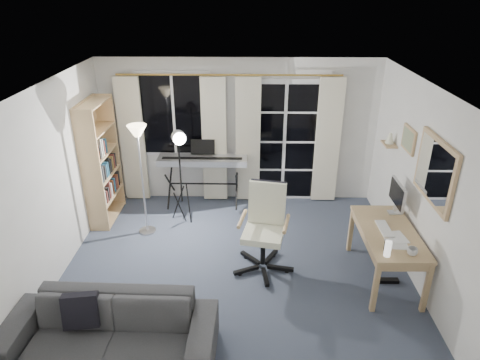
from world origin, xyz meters
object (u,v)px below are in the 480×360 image
object	(u,v)px
studio_light	(179,149)
desk	(388,237)
keyboard_piano	(203,161)
mug	(412,251)
bookshelf	(99,166)
torchiere_lamp	(139,148)
office_chair	(265,219)
sofa	(108,324)
monitor	(397,195)

from	to	relation	value
studio_light	desk	distance (m)	3.11
keyboard_piano	mug	size ratio (longest dim) A/B	12.70
bookshelf	torchiere_lamp	bearing A→B (deg)	-28.44
torchiere_lamp	office_chair	size ratio (longest dim) A/B	1.46
mug	sofa	xyz separation A→B (m)	(-3.19, -0.82, -0.34)
bookshelf	mug	xyz separation A→B (m)	(4.10, -1.97, -0.15)
desk	sofa	world-z (taller)	sofa
desk	mug	distance (m)	0.53
bookshelf	keyboard_piano	world-z (taller)	bookshelf
torchiere_lamp	bookshelf	bearing A→B (deg)	150.61
monitor	sofa	world-z (taller)	monitor
bookshelf	desk	world-z (taller)	bookshelf
studio_light	monitor	size ratio (longest dim) A/B	3.08
torchiere_lamp	desk	xyz separation A→B (m)	(3.24, -1.04, -0.75)
keyboard_piano	monitor	xyz separation A→B (m)	(2.66, -1.48, 0.16)
bookshelf	studio_light	size ratio (longest dim) A/B	1.23
studio_light	mug	xyz separation A→B (m)	(2.83, -1.84, -0.48)
bookshelf	office_chair	size ratio (longest dim) A/B	1.65
studio_light	monitor	bearing A→B (deg)	-37.62
studio_light	mug	bearing A→B (deg)	-53.72
keyboard_piano	office_chair	size ratio (longest dim) A/B	1.26
studio_light	sofa	size ratio (longest dim) A/B	0.73
desk	sofa	xyz separation A→B (m)	(-3.09, -1.32, -0.20)
keyboard_piano	office_chair	world-z (taller)	office_chair
torchiere_lamp	sofa	bearing A→B (deg)	-86.23
studio_light	desk	world-z (taller)	studio_light
keyboard_piano	office_chair	distance (m)	1.91
monitor	keyboard_piano	bearing A→B (deg)	150.55
keyboard_piano	sofa	size ratio (longest dim) A/B	0.69
torchiere_lamp	studio_light	world-z (taller)	torchiere_lamp
keyboard_piano	sofa	xyz separation A→B (m)	(-0.62, -3.25, -0.39)
torchiere_lamp	desk	world-z (taller)	torchiere_lamp
monitor	sofa	xyz separation A→B (m)	(-3.29, -1.77, -0.55)
keyboard_piano	desk	xyz separation A→B (m)	(2.47, -1.93, -0.19)
monitor	sofa	size ratio (longest dim) A/B	0.24
monitor	bookshelf	bearing A→B (deg)	165.87
torchiere_lamp	mug	world-z (taller)	torchiere_lamp
bookshelf	mug	world-z (taller)	bookshelf
bookshelf	monitor	bearing A→B (deg)	-12.72
torchiere_lamp	office_chair	bearing A→B (deg)	-23.62
mug	sofa	world-z (taller)	sofa
keyboard_piano	mug	bearing A→B (deg)	-43.14
office_chair	sofa	distance (m)	2.27
torchiere_lamp	mug	distance (m)	3.73
keyboard_piano	desk	distance (m)	3.13
monitor	mug	size ratio (longest dim) A/B	4.39
keyboard_piano	studio_light	size ratio (longest dim) A/B	0.94
desk	keyboard_piano	bearing A→B (deg)	141.56
bookshelf	studio_light	world-z (taller)	bookshelf
studio_light	sofa	bearing A→B (deg)	-118.28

